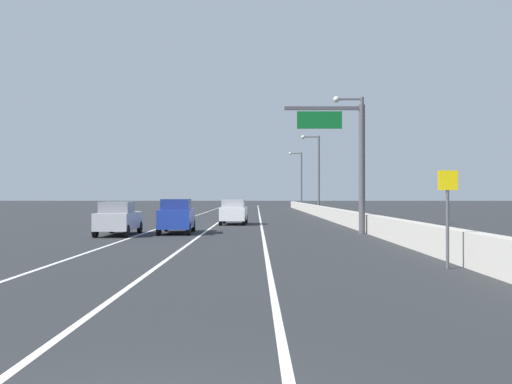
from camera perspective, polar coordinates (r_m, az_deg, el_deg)
name	(u,v)px	position (r m, az deg, el deg)	size (l,w,h in m)	color
ground_plane	(244,214)	(69.17, -1.19, -2.18)	(320.00, 320.00, 0.00)	#26282B
lane_stripe_left	(191,216)	(60.52, -6.54, -2.45)	(0.16, 130.00, 0.00)	silver
lane_stripe_center	(224,216)	(60.24, -3.23, -2.46)	(0.16, 130.00, 0.00)	silver
lane_stripe_right	(257,216)	(60.16, 0.11, -2.46)	(0.16, 130.00, 0.00)	silver
jersey_barrier_right	(338,217)	(45.66, 8.24, -2.45)	(0.60, 120.00, 1.10)	#B2ADA3
overhead_sign_gantry	(346,152)	(33.46, 9.06, 3.94)	(4.68, 0.36, 7.50)	#47474C
speed_advisory_sign	(445,211)	(18.29, 18.40, -1.82)	(0.60, 0.11, 3.00)	#4C4C51
lamp_post_right_second	(355,151)	(40.48, 9.94, 4.05)	(2.14, 0.44, 9.19)	#4C4C51
lamp_post_right_third	(314,169)	(65.95, 5.80, 2.36)	(2.14, 0.44, 9.19)	#4C4C51
lamp_post_right_fourth	(297,176)	(91.61, 4.13, 1.61)	(2.14, 0.44, 9.19)	#4C4C51
car_white_0	(231,212)	(43.57, -2.52, -2.02)	(2.08, 4.19, 1.91)	white
car_blue_1	(174,216)	(33.71, -8.21, -2.43)	(2.04, 4.57, 2.02)	#1E389E
car_silver_2	(116,219)	(32.76, -13.90, -2.60)	(1.96, 4.63, 1.88)	#B7B7BC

